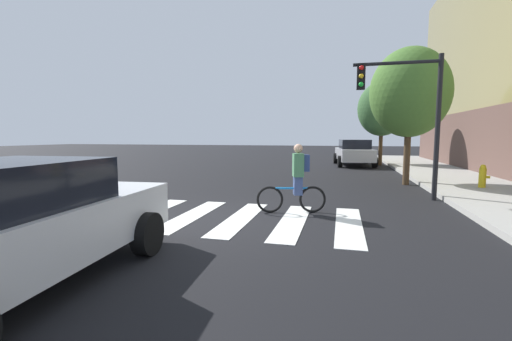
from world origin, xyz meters
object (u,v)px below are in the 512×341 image
street_tree_mid (382,109)px  traffic_light_near (408,102)px  fire_hydrant (483,176)px  street_tree_near (410,93)px  sedan_mid (354,152)px  cyclist (297,179)px  sedan_near (8,226)px

street_tree_mid → traffic_light_near: bearing=-92.8°
fire_hydrant → street_tree_mid: size_ratio=0.15×
street_tree_mid → street_tree_near: bearing=-89.9°
sedan_mid → street_tree_near: 9.00m
sedan_mid → cyclist: cyclist is taller
traffic_light_near → street_tree_mid: size_ratio=0.79×
sedan_mid → street_tree_mid: (1.66, 0.56, 2.75)m
traffic_light_near → street_tree_mid: street_tree_mid is taller
fire_hydrant → street_tree_mid: (-2.21, 10.18, 3.07)m
sedan_near → sedan_mid: (4.59, 19.37, 0.03)m
sedan_near → street_tree_mid: street_tree_mid is taller
fire_hydrant → street_tree_mid: street_tree_mid is taller
cyclist → street_tree_near: street_tree_near is taller
sedan_near → cyclist: (2.76, 5.10, 0.02)m
street_tree_near → sedan_near: bearing=-119.8°
sedan_near → sedan_mid: sedan_mid is taller
fire_hydrant → street_tree_near: street_tree_near is taller
cyclist → traffic_light_near: 4.39m
cyclist → street_tree_near: (3.49, 5.84, 2.66)m
sedan_mid → traffic_light_near: bearing=-84.8°
sedan_near → cyclist: size_ratio=2.79×
traffic_light_near → fire_hydrant: bearing=36.1°
sedan_near → traffic_light_near: 9.78m
sedan_near → fire_hydrant: sedan_near is taller
cyclist → fire_hydrant: cyclist is taller
cyclist → fire_hydrant: (5.69, 4.66, -0.31)m
sedan_mid → street_tree_mid: street_tree_mid is taller
sedan_mid → cyclist: bearing=-97.3°
sedan_near → sedan_mid: size_ratio=0.95×
traffic_light_near → sedan_near: bearing=-126.2°
cyclist → traffic_light_near: traffic_light_near is taller
sedan_mid → traffic_light_near: 11.88m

